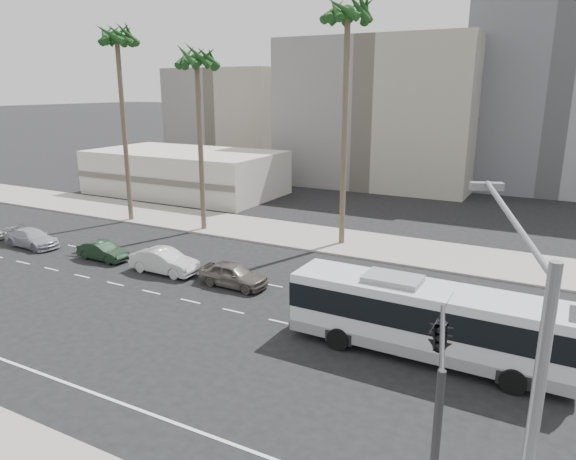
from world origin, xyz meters
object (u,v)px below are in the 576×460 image
Objects in this scene: car_b at (164,261)px; palm_mid at (197,64)px; car_c at (103,251)px; streetlight_corner at (517,447)px; car_d at (32,238)px; palm_near at (348,18)px; car_a at (233,275)px; palm_far at (117,41)px; city_bus at (426,318)px; traffic_signal at (440,348)px.

palm_mid is (-4.37, 10.21, 13.16)m from car_b.
streetlight_corner reaches higher than car_c.
car_d is (-7.40, -0.25, 0.04)m from car_c.
palm_near reaches higher than car_c.
car_a reaches higher than car_d.
palm_near is at bearing 5.82° from palm_far.
car_d is 0.28× the size of palm_far.
city_bus is at bearing -95.92° from car_c.
car_a is 0.92× the size of car_b.
palm_near is at bearing 105.68° from traffic_signal.
car_d is 39.78m from streetlight_corner.
city_bus is 2.82× the size of car_a.
palm_mid is (1.42, 10.16, 13.30)m from car_c.
streetlight_corner is at bearing -110.92° from car_d.
car_a is at bearing -86.06° from car_d.
car_a is 1.11× the size of car_c.
car_b is 0.28× the size of palm_far.
car_d is at bearing -94.10° from palm_far.
traffic_signal is 35.12m from palm_mid.
streetlight_corner is (36.06, -16.05, 4.90)m from car_d.
palm_mid is 0.88× the size of palm_far.
streetlight_corner is 45.09m from palm_far.
car_c is at bearing 142.43° from traffic_signal.
palm_far reaches higher than palm_mid.
streetlight_corner is at bearing -62.07° from palm_near.
car_c is 0.61× the size of traffic_signal.
car_b is 1.01× the size of car_d.
car_a is 19.35m from palm_mid.
car_d is (-18.69, -0.28, -0.06)m from car_a.
car_c is 33.34m from streetlight_corner.
palm_far is (0.71, 9.94, 15.28)m from car_d.
palm_far is (-35.35, 25.99, 10.38)m from streetlight_corner.
city_bus is 28.90m from palm_mid.
palm_near is (2.49, 11.74, 16.14)m from car_a.
palm_far is at bearing 158.15° from city_bus.
palm_near reaches higher than car_d.
traffic_signal is at bearing -34.25° from palm_far.
city_bus is 13.19m from car_a.
palm_far reaches higher than streetlight_corner.
car_a is 18.69m from car_d.
palm_mid is at bearing 150.32° from city_bus.
palm_far is (-33.19, 22.59, 10.47)m from traffic_signal.
city_bus is 3.13× the size of car_c.
car_d is 0.26× the size of palm_near.
city_bus is 24.27m from car_c.
car_b is 21.51m from palm_near.
city_bus is 23.55m from palm_near.
palm_mid is (-27.25, 26.47, 8.37)m from streetlight_corner.
car_d is at bearing -150.42° from palm_near.
palm_near is at bearing 7.41° from palm_mid.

